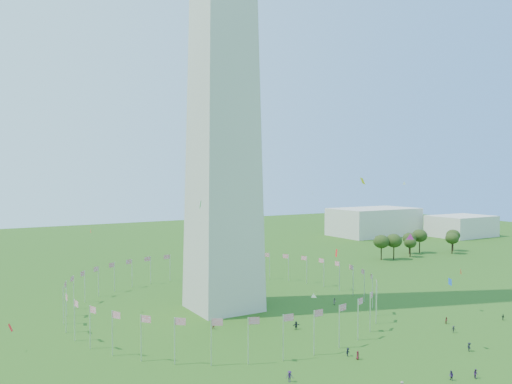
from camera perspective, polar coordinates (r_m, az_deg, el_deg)
ground at (r=97.64m, az=10.40°, el=-19.61°), size 600.00×600.00×0.00m
flag_ring at (r=136.32m, az=-3.74°, el=-11.32°), size 80.24×80.24×9.00m
gov_building_east_a at (r=304.05m, az=13.32°, el=-3.32°), size 50.00×30.00×16.00m
gov_building_east_b at (r=314.19m, az=22.42°, el=-3.61°), size 35.00×25.00×12.00m
crowd at (r=104.49m, az=12.42°, el=-17.63°), size 94.48×62.48×2.01m
kites_aloft at (r=119.41m, az=11.66°, el=-5.91°), size 122.18×75.95×33.14m
tree_line_east at (r=233.62m, az=17.85°, el=-5.70°), size 53.64×15.48×10.64m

